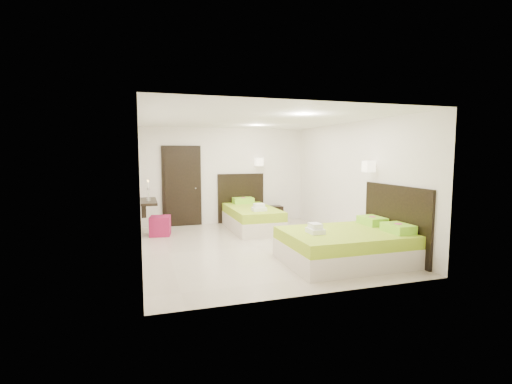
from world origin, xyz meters
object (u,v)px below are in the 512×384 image
object	(u,v)px
bed_single	(251,216)
bed_double	(349,244)
nightstand	(273,213)
ottoman	(160,226)

from	to	relation	value
bed_single	bed_double	xyz separation A→B (m)	(0.84, -3.27, -0.01)
nightstand	ottoman	xyz separation A→B (m)	(-3.17, -0.99, 0.01)
bed_double	bed_single	bearing A→B (deg)	104.42
bed_single	bed_double	world-z (taller)	bed_single
ottoman	bed_single	bearing A→B (deg)	2.58
bed_single	ottoman	size ratio (longest dim) A/B	4.76
bed_single	nightstand	distance (m)	1.28
bed_double	ottoman	bearing A→B (deg)	134.27
bed_single	bed_double	bearing A→B (deg)	-75.58
bed_double	nightstand	bearing A→B (deg)	88.97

